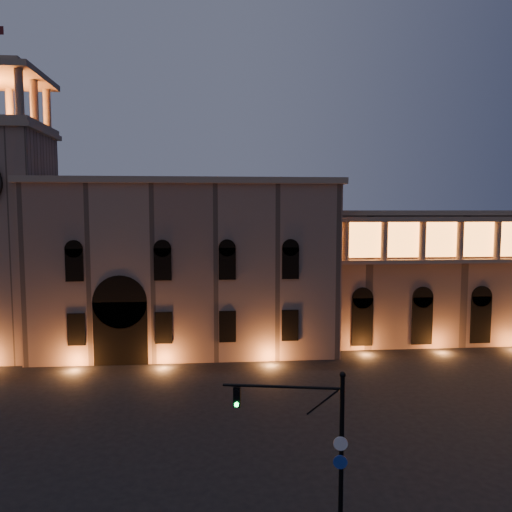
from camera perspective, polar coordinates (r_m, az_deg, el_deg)
ground at (r=33.90m, az=-6.06°, el=-20.07°), size 160.00×160.00×0.00m
government_building at (r=52.98m, az=-7.89°, el=-1.03°), size 30.80×12.80×17.60m
clock_tower at (r=55.89m, az=-27.23°, el=2.60°), size 9.80×9.80×32.40m
colonnade_wing at (r=63.28m, az=24.79°, el=-1.76°), size 40.60×11.50×14.50m
traffic_light at (r=23.62m, az=7.33°, el=-21.17°), size 5.44×1.28×7.56m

